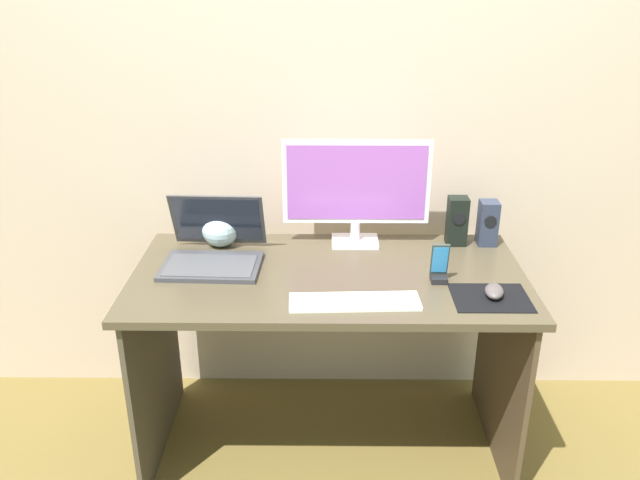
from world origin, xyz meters
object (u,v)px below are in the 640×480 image
keyboard_external (355,302)px  mouse (494,291)px  phone_in_dock (439,268)px  fishbowl (220,228)px  laptop (213,250)px  speaker_near_monitor (457,221)px  monitor (356,188)px  speaker_right (488,223)px

keyboard_external → mouse: size_ratio=4.21×
mouse → phone_in_dock: phone_in_dock is taller
fishbowl → laptop: bearing=-91.0°
speaker_near_monitor → phone_in_dock: speaker_near_monitor is taller
monitor → phone_in_dock: size_ratio=4.01×
speaker_near_monitor → phone_in_dock: bearing=-109.9°
speaker_right → speaker_near_monitor: (-0.12, 0.00, 0.01)m
speaker_near_monitor → keyboard_external: 0.64m
speaker_right → laptop: (-1.03, -0.18, -0.04)m
keyboard_external → monitor: bearing=85.0°
speaker_near_monitor → laptop: bearing=-169.0°
mouse → keyboard_external: bearing=-162.9°
speaker_right → fishbowl: speaker_right is taller
keyboard_external → mouse: bearing=3.4°
speaker_near_monitor → laptop: size_ratio=0.53×
mouse → laptop: bearing=176.1°
speaker_right → speaker_near_monitor: 0.12m
speaker_near_monitor → keyboard_external: size_ratio=0.45×
fishbowl → keyboard_external: 0.68m
speaker_right → keyboard_external: size_ratio=0.41×
fishbowl → phone_in_dock: bearing=-20.8°
speaker_right → fishbowl: (-1.03, -0.02, -0.02)m
speaker_right → fishbowl: bearing=-178.9°
speaker_right → mouse: 0.45m
fishbowl → mouse: fishbowl is taller
speaker_right → keyboard_external: speaker_right is taller
speaker_right → phone_in_dock: (-0.23, -0.32, -0.04)m
mouse → speaker_right: bearing=91.9°
monitor → phone_in_dock: monitor is taller
phone_in_dock → speaker_right: bearing=53.8°
monitor → keyboard_external: monitor is taller
laptop → phone_in_dock: size_ratio=2.59×
speaker_near_monitor → mouse: speaker_near_monitor is taller
laptop → fishbowl: bearing=89.0°
laptop → keyboard_external: size_ratio=0.86×
speaker_near_monitor → laptop: (-0.91, -0.18, -0.05)m
laptop → speaker_right: bearing=9.7°
monitor → speaker_right: 0.53m
monitor → speaker_right: size_ratio=3.19×
monitor → keyboard_external: (-0.02, -0.49, -0.22)m
monitor → laptop: monitor is taller
speaker_near_monitor → keyboard_external: (-0.41, -0.48, -0.09)m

